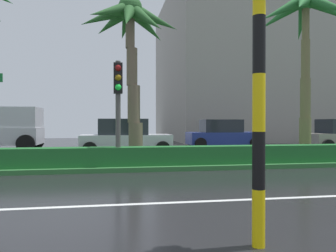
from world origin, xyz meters
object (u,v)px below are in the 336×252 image
at_px(palm_tree_centre_right, 305,22).
at_px(car_in_traffic_second, 125,137).
at_px(traffic_signal_median_right, 118,94).
at_px(car_in_traffic_third, 222,134).
at_px(palm_tree_centre, 130,31).
at_px(traffic_signal_foreground, 258,9).

relative_size(palm_tree_centre_right, car_in_traffic_second, 1.61).
xyz_separation_m(traffic_signal_median_right, car_in_traffic_third, (6.39, 8.58, -1.63)).
xyz_separation_m(palm_tree_centre, traffic_signal_foreground, (1.12, -8.65, -2.01)).
height_order(traffic_signal_median_right, traffic_signal_foreground, traffic_signal_foreground).
bearing_deg(traffic_signal_median_right, car_in_traffic_second, 85.40).
bearing_deg(traffic_signal_foreground, palm_tree_centre, -82.64).
relative_size(palm_tree_centre_right, traffic_signal_median_right, 2.07).
bearing_deg(car_in_traffic_third, palm_tree_centre_right, -79.83).
distance_m(palm_tree_centre, car_in_traffic_third, 9.90).
height_order(palm_tree_centre_right, car_in_traffic_third, palm_tree_centre_right).
xyz_separation_m(car_in_traffic_second, car_in_traffic_third, (5.96, 3.11, 0.00)).
relative_size(traffic_signal_median_right, car_in_traffic_third, 0.78).
xyz_separation_m(traffic_signal_foreground, car_in_traffic_second, (-1.15, 12.31, -2.12)).
height_order(palm_tree_centre, car_in_traffic_second, palm_tree_centre).
distance_m(traffic_signal_median_right, car_in_traffic_third, 10.82).
bearing_deg(palm_tree_centre, palm_tree_centre_right, 0.38).
relative_size(traffic_signal_foreground, car_in_traffic_third, 1.00).
xyz_separation_m(palm_tree_centre, palm_tree_centre_right, (7.13, 0.05, 0.69)).
bearing_deg(car_in_traffic_third, car_in_traffic_second, -152.44).
bearing_deg(traffic_signal_median_right, palm_tree_centre, 75.46).
relative_size(palm_tree_centre, palm_tree_centre_right, 0.88).
distance_m(palm_tree_centre, palm_tree_centre_right, 7.17).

